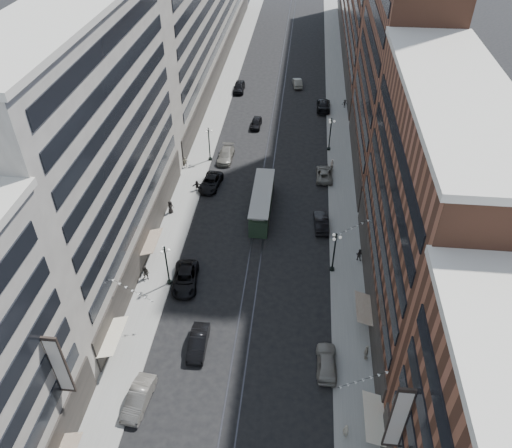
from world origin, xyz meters
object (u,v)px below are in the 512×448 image
at_px(car_5, 198,343).
at_px(car_7, 211,182).
at_px(lamppost_se_far, 334,251).
at_px(car_9, 239,87).
at_px(streetcar, 262,203).
at_px(car_11, 324,174).
at_px(pedestrian_8, 332,165).
at_px(lamppost_sw_far, 167,264).
at_px(pedestrian_9, 345,104).
at_px(pedestrian_extra_1, 170,207).
at_px(car_8, 226,155).
at_px(pedestrian_5, 197,185).
at_px(lamppost_se_mid, 330,133).
at_px(pedestrian_6, 186,162).
at_px(car_14, 297,83).
at_px(pedestrian_7, 359,255).
at_px(car_4, 327,362).
at_px(lamppost_sw_mid, 209,143).
at_px(car_12, 323,105).
at_px(pedestrian_extra_0, 346,431).
at_px(car_10, 321,222).
at_px(car_1, 138,398).
at_px(car_2, 185,278).
at_px(pedestrian_2, 146,273).
at_px(pedestrian_4, 366,352).
at_px(car_13, 256,123).

relative_size(car_5, car_7, 0.88).
distance_m(lamppost_se_far, car_9, 52.35).
height_order(streetcar, car_11, streetcar).
bearing_deg(pedestrian_8, lamppost_sw_far, 22.57).
distance_m(pedestrian_9, pedestrian_extra_1, 42.44).
relative_size(car_8, pedestrian_5, 3.60).
bearing_deg(car_8, pedestrian_5, -106.14).
distance_m(lamppost_se_mid, pedestrian_5, 23.16).
bearing_deg(streetcar, pedestrian_6, 141.95).
relative_size(streetcar, pedestrian_extra_1, 6.22).
distance_m(car_14, pedestrian_7, 51.56).
bearing_deg(car_4, lamppost_sw_mid, -65.34).
xyz_separation_m(car_12, pedestrian_extra_0, (1.50, -63.28, 0.07)).
height_order(car_10, pedestrian_extra_0, pedestrian_extra_0).
distance_m(car_12, pedestrian_9, 4.00).
bearing_deg(lamppost_sw_far, pedestrian_5, 91.26).
bearing_deg(car_14, pedestrian_6, 56.37).
bearing_deg(car_1, pedestrian_8, 72.18).
bearing_deg(car_2, car_1, -99.89).
height_order(lamppost_sw_mid, car_9, lamppost_sw_mid).
xyz_separation_m(lamppost_se_far, car_7, (-17.05, 15.85, -2.33)).
xyz_separation_m(car_2, pedestrian_6, (-5.12, 24.22, 0.22)).
bearing_deg(lamppost_se_far, pedestrian_extra_1, 157.05).
xyz_separation_m(streetcar, pedestrian_extra_0, (9.90, -31.06, -0.55)).
xyz_separation_m(car_4, car_10, (-0.48, 21.58, -0.02)).
bearing_deg(car_1, pedestrian_5, 97.88).
xyz_separation_m(pedestrian_2, car_12, (20.35, 46.53, -0.21)).
bearing_deg(pedestrian_8, pedestrian_extra_0, 58.87).
relative_size(car_14, pedestrian_9, 3.08).
bearing_deg(car_2, car_9, 84.52).
distance_m(pedestrian_4, pedestrian_9, 55.93).
height_order(lamppost_sw_far, pedestrian_6, lamppost_sw_far).
distance_m(streetcar, pedestrian_7, 15.06).
xyz_separation_m(pedestrian_5, pedestrian_9, (21.92, 29.07, -0.00)).
xyz_separation_m(car_11, pedestrian_extra_0, (1.50, -40.22, 0.22)).
xyz_separation_m(car_12, pedestrian_8, (1.13, -20.91, 0.18)).
xyz_separation_m(pedestrian_6, pedestrian_8, (22.03, 1.53, 0.01)).
bearing_deg(pedestrian_6, pedestrian_extra_0, 116.71).
height_order(pedestrian_9, pedestrian_extra_0, pedestrian_extra_0).
xyz_separation_m(car_8, car_12, (15.20, 19.32, 0.08)).
xyz_separation_m(lamppost_se_far, car_9, (-17.22, 49.39, -2.22)).
bearing_deg(pedestrian_5, car_2, -102.65).
height_order(car_10, pedestrian_6, pedestrian_6).
bearing_deg(pedestrian_5, pedestrian_6, 96.97).
height_order(pedestrian_2, car_9, pedestrian_2).
relative_size(car_7, car_8, 1.01).
bearing_deg(car_7, lamppost_se_mid, 42.75).
xyz_separation_m(car_13, pedestrian_extra_0, (13.10, -55.21, 0.20)).
distance_m(car_4, car_9, 64.98).
bearing_deg(pedestrian_7, pedestrian_8, -64.61).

